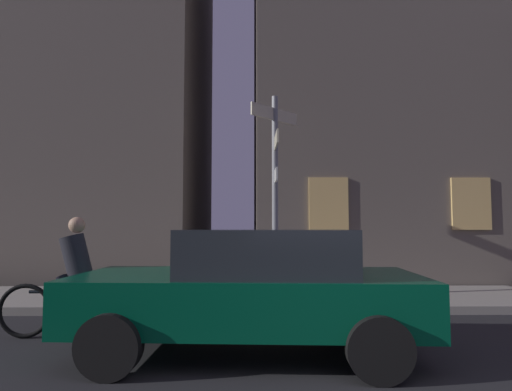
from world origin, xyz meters
name	(u,v)px	position (x,y,z in m)	size (l,w,h in m)	color
sidewalk_kerb	(299,298)	(0.00, 6.44, 0.07)	(40.00, 2.61, 0.14)	gray
signpost	(275,177)	(-0.48, 6.03, 2.41)	(0.93, 1.79, 3.84)	gray
car_far_oncoming	(253,288)	(-0.92, 2.88, 0.77)	(4.12, 2.20, 1.45)	#05472D
cyclist	(72,281)	(-3.35, 3.67, 0.75)	(1.82, 0.33, 1.61)	black
building_right_block	(447,89)	(5.77, 12.40, 6.16)	(13.14, 9.30, 12.31)	#6B6056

